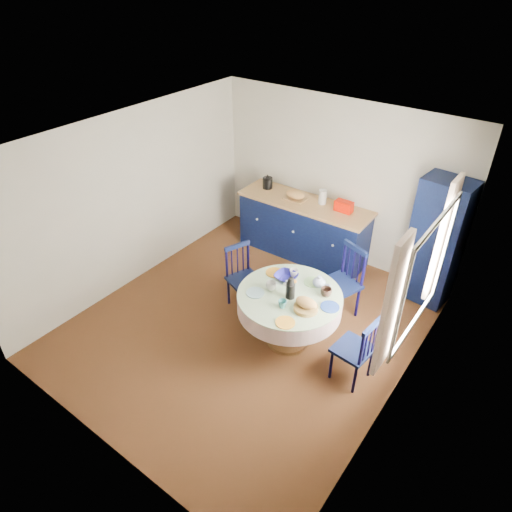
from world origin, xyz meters
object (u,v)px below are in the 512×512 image
(kitchen_counter, at_px, (303,228))
(mug_c, at_px, (326,292))
(chair_right, at_px, (357,349))
(mug_b, at_px, (282,304))
(chair_left, at_px, (243,277))
(pantry_cabinet, at_px, (436,242))
(cobalt_bowl, at_px, (286,277))
(dining_table, at_px, (290,302))
(mug_d, at_px, (294,273))
(mug_a, at_px, (271,286))
(chair_far, at_px, (343,282))

(kitchen_counter, distance_m, mug_c, 2.08)
(chair_right, bearing_deg, mug_b, -71.64)
(kitchen_counter, xyz_separation_m, chair_left, (0.02, -1.59, -0.02))
(pantry_cabinet, height_order, cobalt_bowl, pantry_cabinet)
(chair_left, distance_m, mug_b, 1.14)
(dining_table, bearing_deg, cobalt_bowl, 133.15)
(kitchen_counter, relative_size, mug_b, 20.84)
(chair_right, bearing_deg, mug_d, -103.41)
(cobalt_bowl, bearing_deg, mug_a, -96.10)
(chair_far, distance_m, mug_b, 1.21)
(kitchen_counter, xyz_separation_m, mug_a, (0.69, -1.89, 0.33))
(cobalt_bowl, bearing_deg, mug_c, 0.30)
(mug_b, relative_size, mug_c, 0.75)
(mug_a, height_order, mug_c, mug_c)
(pantry_cabinet, xyz_separation_m, mug_c, (-0.71, -1.71, -0.09))
(dining_table, distance_m, chair_left, 0.96)
(kitchen_counter, xyz_separation_m, cobalt_bowl, (0.72, -1.61, 0.31))
(kitchen_counter, xyz_separation_m, mug_c, (1.28, -1.61, 0.33))
(chair_right, bearing_deg, chair_left, -93.26)
(chair_right, relative_size, mug_b, 9.06)
(chair_far, xyz_separation_m, mug_c, (0.09, -0.67, 0.30))
(chair_right, bearing_deg, kitchen_counter, -129.25)
(chair_far, distance_m, mug_a, 1.12)
(chair_right, xyz_separation_m, mug_c, (-0.58, 0.29, 0.35))
(pantry_cabinet, bearing_deg, chair_left, -133.80)
(chair_right, bearing_deg, mug_a, -84.25)
(cobalt_bowl, bearing_deg, chair_far, 55.46)
(mug_a, bearing_deg, chair_far, 62.57)
(kitchen_counter, height_order, mug_b, kitchen_counter)
(mug_a, relative_size, mug_d, 1.19)
(chair_right, height_order, mug_a, chair_right)
(chair_right, bearing_deg, chair_far, -138.75)
(kitchen_counter, xyz_separation_m, dining_table, (0.94, -1.84, 0.16))
(pantry_cabinet, relative_size, chair_far, 1.78)
(chair_far, relative_size, cobalt_bowl, 3.69)
(mug_c, bearing_deg, mug_b, -121.65)
(kitchen_counter, bearing_deg, mug_a, -71.16)
(dining_table, height_order, mug_c, dining_table)
(dining_table, distance_m, chair_right, 0.95)
(mug_a, distance_m, mug_b, 0.35)
(chair_far, bearing_deg, mug_b, -79.68)
(pantry_cabinet, distance_m, chair_left, 2.63)
(dining_table, distance_m, mug_d, 0.41)
(chair_left, bearing_deg, cobalt_bowl, -70.36)
(dining_table, relative_size, chair_left, 1.36)
(chair_right, distance_m, mug_b, 0.96)
(mug_a, bearing_deg, mug_c, 25.52)
(kitchen_counter, relative_size, mug_a, 16.52)
(chair_far, bearing_deg, dining_table, -85.34)
(pantry_cabinet, height_order, chair_left, pantry_cabinet)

